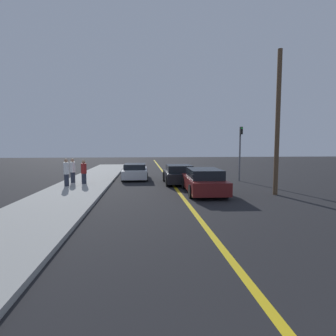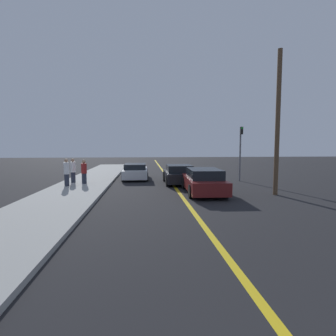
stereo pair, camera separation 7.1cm
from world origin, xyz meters
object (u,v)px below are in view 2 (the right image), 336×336
pedestrian_near_curb (67,172)px  pedestrian_far_standing (73,171)px  car_far_distant (135,171)px  utility_pole (278,123)px  car_near_right_lane (204,181)px  pedestrian_mid_group (84,172)px  traffic_light (241,148)px  car_ahead_center (179,174)px

pedestrian_near_curb → pedestrian_far_standing: size_ratio=1.04×
car_far_distant → utility_pole: utility_pole is taller
car_near_right_lane → pedestrian_mid_group: bearing=157.7°
pedestrian_mid_group → traffic_light: bearing=7.0°
car_near_right_lane → car_ahead_center: size_ratio=1.21×
car_far_distant → utility_pole: (7.73, -7.45, 3.21)m
car_near_right_lane → utility_pole: bearing=-10.6°
pedestrian_far_standing → utility_pole: 13.02m
car_far_distant → traffic_light: size_ratio=1.09×
car_near_right_lane → car_ahead_center: car_near_right_lane is taller
pedestrian_near_curb → traffic_light: (11.87, 2.33, 1.46)m
car_ahead_center → car_far_distant: bearing=137.5°
car_far_distant → pedestrian_mid_group: size_ratio=2.79×
car_far_distant → utility_pole: size_ratio=0.57×
car_ahead_center → car_far_distant: car_ahead_center is taller
pedestrian_mid_group → car_near_right_lane: bearing=-24.4°
car_far_distant → pedestrian_near_curb: bearing=-133.6°
car_near_right_lane → utility_pole: (3.74, -0.84, 3.14)m
car_far_distant → utility_pole: 11.21m
car_ahead_center → traffic_light: size_ratio=0.97×
car_far_distant → car_near_right_lane: bearing=-59.1°
pedestrian_near_curb → car_ahead_center: bearing=11.6°
car_ahead_center → pedestrian_far_standing: 7.18m
car_near_right_lane → traffic_light: size_ratio=1.18×
car_near_right_lane → pedestrian_mid_group: size_ratio=3.02×
pedestrian_mid_group → utility_pole: bearing=-20.6°
car_ahead_center → pedestrian_mid_group: 6.35m
car_far_distant → traffic_light: bearing=-14.3°
car_far_distant → pedestrian_mid_group: bearing=-134.3°
car_ahead_center → pedestrian_near_curb: pedestrian_near_curb is taller
pedestrian_mid_group → utility_pole: 12.05m
pedestrian_near_curb → utility_pole: (11.79, -3.15, 2.81)m
pedestrian_mid_group → traffic_light: size_ratio=0.39×
pedestrian_near_curb → pedestrian_far_standing: bearing=90.6°
car_near_right_lane → traffic_light: traffic_light is taller
car_near_right_lane → pedestrian_near_curb: pedestrian_near_curb is taller
pedestrian_near_curb → pedestrian_mid_group: size_ratio=1.07×
car_ahead_center → car_far_distant: size_ratio=0.89×
pedestrian_far_standing → traffic_light: size_ratio=0.40×
car_far_distant → pedestrian_far_standing: pedestrian_far_standing is taller
car_near_right_lane → pedestrian_mid_group: pedestrian_mid_group is taller
traffic_light → car_ahead_center: bearing=-169.7°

